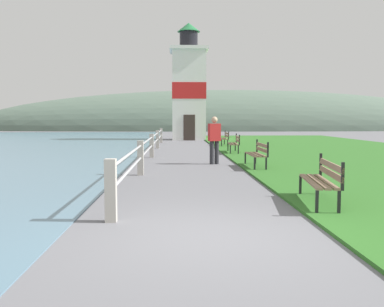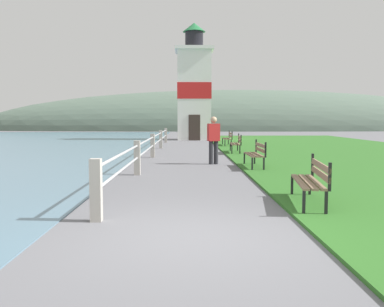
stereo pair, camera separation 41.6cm
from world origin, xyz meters
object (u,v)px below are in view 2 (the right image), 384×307
Objects in this scene: lighthouse at (194,89)px; person_strolling at (214,138)px; park_bench_near at (312,178)px; park_bench_midway at (256,153)px; park_bench_far at (237,142)px; park_bench_by_lighthouse at (228,137)px.

person_strolling is (0.39, -18.84, -3.11)m from lighthouse.
person_strolling is (-1.41, 7.67, 0.41)m from park_bench_near.
park_bench_far is (0.07, 6.25, 0.00)m from park_bench_midway.
park_bench_midway is (-0.05, 6.29, -0.00)m from park_bench_near.
park_bench_far is 0.99× the size of park_bench_by_lighthouse.
person_strolling is (-1.36, 1.38, 0.41)m from park_bench_midway.
park_bench_midway is 1.07× the size of person_strolling.
person_strolling is at bearing 77.14° from park_bench_far.
lighthouse is (-1.83, 13.96, 3.53)m from park_bench_far.
lighthouse reaches higher than park_bench_near.
lighthouse is at bearing -15.21° from person_strolling.
park_bench_near is 12.54m from park_bench_far.
person_strolling is (-1.55, -10.36, 0.41)m from park_bench_by_lighthouse.
park_bench_midway is 0.97× the size of park_bench_by_lighthouse.
park_bench_midway and park_bench_by_lighthouse have the same top height.
person_strolling is at bearing -45.42° from park_bench_midway.
park_bench_near is at bearing 89.98° from park_bench_by_lighthouse.
park_bench_by_lighthouse is at bearing -82.58° from park_bench_near.
park_bench_near and park_bench_far have the same top height.
park_bench_far is at bearing -90.80° from park_bench_midway.
park_bench_by_lighthouse is (0.13, 18.02, -0.00)m from park_bench_near.
person_strolling reaches higher than park_bench_by_lighthouse.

